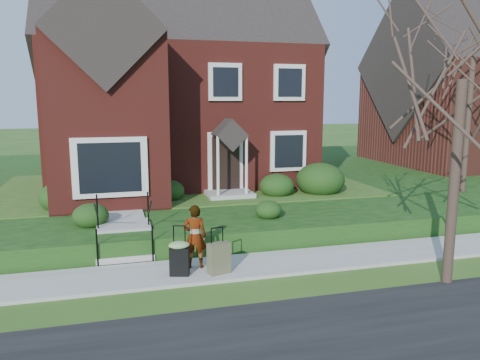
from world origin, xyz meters
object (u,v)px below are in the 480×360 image
object	(u,v)px
front_steps	(124,236)
woman	(195,236)
suitcase_olive	(219,258)
suitcase_black	(179,256)
tree_verge	(464,59)

from	to	relation	value
front_steps	woman	distance (m)	2.36
woman	suitcase_olive	world-z (taller)	woman
woman	suitcase_black	size ratio (longest dim) A/B	1.32
woman	tree_verge	bearing A→B (deg)	169.88
suitcase_black	tree_verge	xyz separation A→B (m)	(5.69, -1.76, 4.30)
front_steps	suitcase_black	distance (m)	2.40
front_steps	tree_verge	size ratio (longest dim) A/B	0.29
suitcase_black	suitcase_olive	bearing A→B (deg)	8.39
woman	suitcase_olive	xyz separation A→B (m)	(0.46, -0.51, -0.40)
front_steps	suitcase_black	size ratio (longest dim) A/B	1.76
suitcase_black	suitcase_olive	world-z (taller)	suitcase_black
suitcase_olive	tree_verge	distance (m)	6.71
suitcase_black	tree_verge	bearing A→B (deg)	-1.65
front_steps	woman	size ratio (longest dim) A/B	1.33
woman	suitcase_olive	bearing A→B (deg)	144.52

